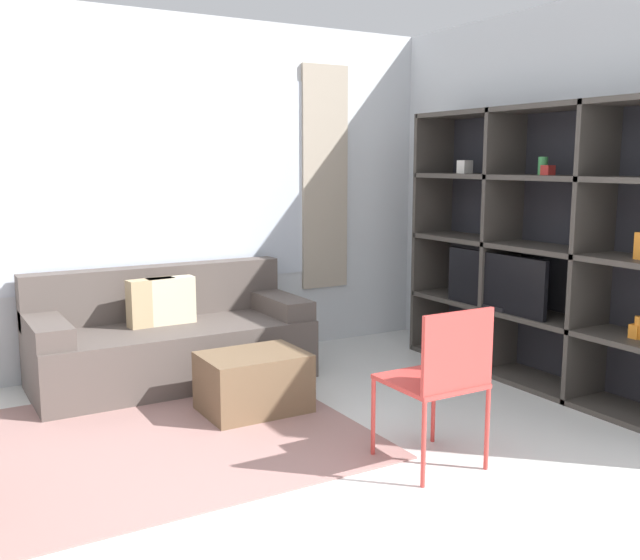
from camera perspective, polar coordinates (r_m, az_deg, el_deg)
wall_back at (r=5.64m, az=-13.18°, el=6.82°), size 6.02×0.11×2.70m
wall_right at (r=5.52m, az=18.03°, el=6.48°), size 0.07×4.55×2.70m
area_rug at (r=4.26m, az=-16.74°, el=-12.78°), size 2.85×1.95×0.01m
shelving_unit at (r=5.28m, az=17.68°, el=2.35°), size 0.41×2.49×1.98m
couch_main at (r=5.33m, az=-11.92°, el=-4.75°), size 1.96×0.85×0.82m
ottoman at (r=4.62m, az=-5.34°, el=-8.18°), size 0.65×0.48×0.39m
folding_chair at (r=3.74m, az=9.67°, el=-7.37°), size 0.44×0.46×0.86m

